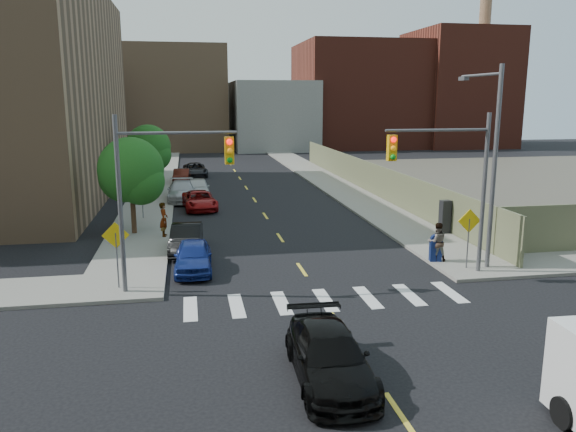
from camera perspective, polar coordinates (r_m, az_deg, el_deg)
name	(u,v)px	position (r m, az deg, el deg)	size (l,w,h in m)	color
ground	(353,345)	(18.18, 6.60, -12.86)	(160.00, 160.00, 0.00)	black
sidewalk_nw	(159,175)	(57.84, -12.94, 4.13)	(3.50, 73.00, 0.15)	gray
sidewalk_ne	(310,171)	(59.14, 2.28, 4.58)	(3.50, 73.00, 0.15)	gray
fence_north	(368,177)	(46.55, 8.10, 3.95)	(0.12, 44.00, 2.50)	#6C6F4D
gravel_lot	(553,182)	(56.88, 25.34, 3.11)	(36.00, 42.00, 0.06)	#595447
bg_bldg_west	(64,109)	(87.48, -21.79, 10.02)	(14.00, 18.00, 12.00)	#592319
bg_bldg_midwest	(178,99)	(87.78, -11.11, 11.62)	(14.00, 16.00, 15.00)	#8C6B4C
bg_bldg_center	(272,115)	(86.78, -1.64, 10.18)	(12.00, 16.00, 10.00)	gray
bg_bldg_east	(357,95)	(91.81, 7.03, 12.06)	(18.00, 18.00, 16.00)	#592319
bg_bldg_fareast	(457,89)	(95.92, 16.80, 12.24)	(14.00, 16.00, 18.00)	#592319
smokestack	(482,57)	(97.97, 19.14, 15.01)	(1.80, 1.80, 28.00)	#8C6B4C
signal_nw	(160,180)	(22.02, -12.92, 3.61)	(4.59, 0.30, 7.00)	#59595E
signal_ne	(452,173)	(24.54, 16.31, 4.25)	(4.59, 0.30, 7.00)	#59595E
streetlight_ne	(490,153)	(26.30, 19.88, 6.02)	(0.25, 3.70, 9.00)	#59595E
warn_sign_nw	(116,243)	(23.15, -17.07, -2.62)	(1.06, 0.06, 2.83)	#59595E
warn_sign_ne	(469,228)	(25.96, 17.90, -1.13)	(1.06, 0.06, 2.83)	#59595E
warn_sign_midwest	(142,189)	(36.33, -14.64, 2.65)	(1.06, 0.06, 2.83)	#59595E
tree_west_near	(131,174)	(32.24, -15.65, 4.13)	(3.66, 3.64, 5.52)	#332114
tree_west_far	(148,150)	(47.10, -14.00, 6.54)	(3.66, 3.64, 5.52)	#332114
parked_car_blue	(193,256)	(25.37, -9.61, -4.06)	(1.62, 4.04, 1.38)	navy
parked_car_black	(186,238)	(28.61, -10.30, -2.25)	(1.46, 4.20, 1.38)	black
parked_car_red	(199,200)	(39.35, -8.99, 1.58)	(2.14, 4.64, 1.29)	maroon
parked_car_silver	(182,191)	(42.85, -10.74, 2.49)	(2.09, 5.13, 1.49)	#ABADB3
parked_car_white	(198,188)	(44.19, -9.15, 2.84)	(1.78, 4.42, 1.51)	silver
parked_car_maroon	(182,176)	(51.68, -10.76, 3.97)	(1.38, 3.95, 1.30)	#44150D
parked_car_grey	(195,170)	(56.41, -9.41, 4.67)	(2.17, 4.70, 1.30)	black
black_sedan	(329,356)	(15.77, 4.21, -14.03)	(1.97, 4.84, 1.40)	black
mailbox	(436,248)	(26.97, 14.77, -3.16)	(0.59, 0.49, 1.27)	#0E1B51
payphone	(445,217)	(32.66, 15.65, -0.06)	(0.55, 0.45, 1.85)	black
pedestrian_west	(164,219)	(31.39, -12.50, -0.34)	(0.68, 0.45, 1.88)	gray
pedestrian_east	(437,242)	(26.92, 14.91, -2.55)	(0.88, 0.69, 1.81)	gray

